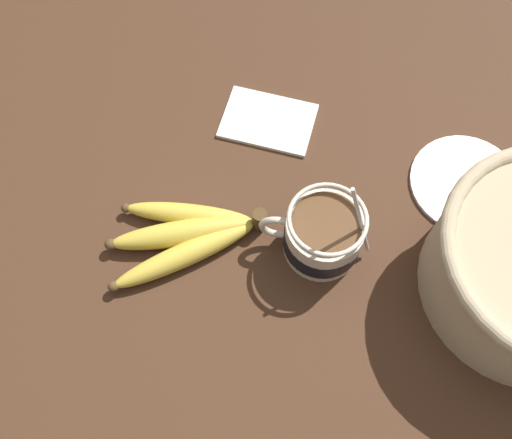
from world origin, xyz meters
TOP-DOWN VIEW (x-y plane):
  - table at (0.00, 0.00)cm, footprint 106.48×106.48cm
  - coffee_mug at (-9.84, 3.28)cm, footprint 14.97×10.33cm
  - banana_bunch at (8.29, 5.05)cm, footprint 20.98×14.77cm
  - napkin at (0.43, -15.94)cm, footprint 14.61×11.05cm
  - small_plate at (-29.51, -9.52)cm, footprint 15.95×15.95cm

SIDE VIEW (x-z plane):
  - table at x=0.00cm, z-range 0.00..2.57cm
  - small_plate at x=-29.51cm, z-range 2.57..3.17cm
  - napkin at x=0.43cm, z-range 2.57..3.17cm
  - banana_bunch at x=8.29cm, z-range 2.21..6.23cm
  - coffee_mug at x=-9.84cm, z-range -2.12..15.17cm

